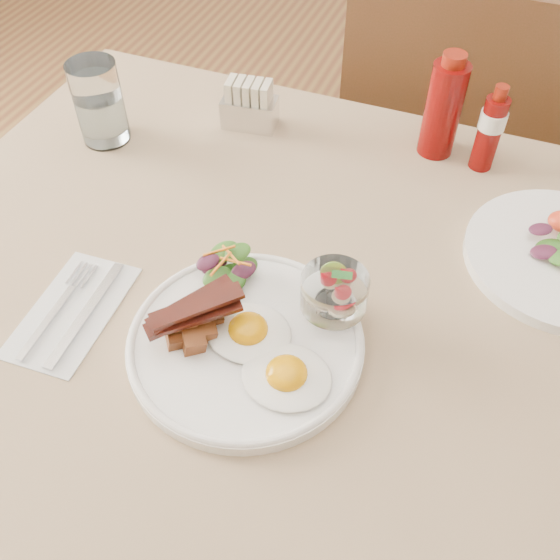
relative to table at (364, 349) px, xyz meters
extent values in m
plane|color=brown|center=(0.00, 0.00, -0.66)|extent=(5.00, 5.00, 0.00)
cylinder|color=#512D19|center=(-0.59, 0.36, -0.31)|extent=(0.06, 0.06, 0.71)
cube|color=#512D19|center=(0.00, 0.00, 0.07)|extent=(1.30, 0.85, 0.04)
cube|color=#A08162|center=(0.00, 0.00, 0.09)|extent=(1.33, 0.88, 0.00)
cylinder|color=#512D19|center=(-0.18, 0.57, -0.44)|extent=(0.04, 0.04, 0.45)
cylinder|color=#512D19|center=(0.18, 0.57, -0.44)|extent=(0.04, 0.04, 0.45)
cylinder|color=#512D19|center=(-0.18, 0.93, -0.44)|extent=(0.04, 0.04, 0.45)
cylinder|color=#512D19|center=(0.18, 0.93, -0.44)|extent=(0.04, 0.04, 0.45)
cube|color=#512D19|center=(0.00, 0.75, -0.20)|extent=(0.42, 0.42, 0.03)
cube|color=#512D19|center=(0.00, 0.55, 0.04)|extent=(0.42, 0.03, 0.46)
cylinder|color=white|center=(-0.12, -0.11, 0.10)|extent=(0.28, 0.28, 0.02)
ellipsoid|color=white|center=(-0.06, -0.15, 0.11)|extent=(0.11, 0.10, 0.01)
ellipsoid|color=orange|center=(-0.06, -0.15, 0.12)|extent=(0.05, 0.05, 0.03)
ellipsoid|color=white|center=(-0.12, -0.11, 0.11)|extent=(0.11, 0.10, 0.01)
ellipsoid|color=orange|center=(-0.12, -0.11, 0.12)|extent=(0.05, 0.05, 0.03)
cube|color=brown|center=(-0.19, -0.12, 0.12)|extent=(0.03, 0.03, 0.02)
cube|color=brown|center=(-0.17, -0.13, 0.12)|extent=(0.03, 0.03, 0.02)
cube|color=brown|center=(-0.19, -0.15, 0.12)|extent=(0.03, 0.03, 0.02)
cube|color=brown|center=(-0.17, -0.11, 0.12)|extent=(0.03, 0.03, 0.02)
cube|color=brown|center=(-0.17, -0.15, 0.12)|extent=(0.03, 0.03, 0.02)
cube|color=brown|center=(-0.21, -0.13, 0.12)|extent=(0.03, 0.03, 0.02)
cube|color=brown|center=(-0.18, -0.12, 0.13)|extent=(0.03, 0.03, 0.02)
cube|color=brown|center=(-0.19, -0.13, 0.13)|extent=(0.03, 0.03, 0.02)
cube|color=#48150C|center=(-0.19, -0.13, 0.14)|extent=(0.09, 0.10, 0.01)
cube|color=#48150C|center=(-0.18, -0.13, 0.14)|extent=(0.10, 0.09, 0.01)
cube|color=#48150C|center=(-0.19, -0.12, 0.15)|extent=(0.08, 0.10, 0.01)
cube|color=#48150C|center=(-0.18, -0.12, 0.15)|extent=(0.09, 0.09, 0.01)
ellipsoid|color=#265115|center=(-0.18, -0.03, 0.11)|extent=(0.05, 0.04, 0.01)
ellipsoid|color=#265115|center=(-0.17, -0.02, 0.11)|extent=(0.05, 0.04, 0.01)
ellipsoid|color=#3E1328|center=(-0.20, -0.03, 0.12)|extent=(0.04, 0.03, 0.01)
ellipsoid|color=#265115|center=(-0.17, -0.05, 0.12)|extent=(0.05, 0.04, 0.01)
ellipsoid|color=#265115|center=(-0.19, -0.05, 0.12)|extent=(0.04, 0.04, 0.01)
ellipsoid|color=#3E1328|center=(-0.16, -0.03, 0.13)|extent=(0.04, 0.03, 0.01)
ellipsoid|color=#265115|center=(-0.19, -0.02, 0.13)|extent=(0.05, 0.04, 0.01)
ellipsoid|color=#265115|center=(-0.18, -0.01, 0.14)|extent=(0.04, 0.03, 0.01)
ellipsoid|color=#3E1328|center=(-0.20, -0.04, 0.14)|extent=(0.04, 0.03, 0.01)
cylinder|color=orange|center=(-0.18, -0.03, 0.14)|extent=(0.04, 0.03, 0.01)
cylinder|color=orange|center=(-0.19, -0.03, 0.14)|extent=(0.03, 0.03, 0.01)
cylinder|color=orange|center=(-0.17, -0.04, 0.14)|extent=(0.04, 0.00, 0.01)
cylinder|color=orange|center=(-0.18, -0.05, 0.14)|extent=(0.01, 0.04, 0.01)
cylinder|color=white|center=(-0.04, -0.04, 0.11)|extent=(0.04, 0.04, 0.01)
cylinder|color=white|center=(-0.04, -0.04, 0.12)|extent=(0.02, 0.02, 0.01)
cylinder|color=white|center=(-0.04, -0.04, 0.15)|extent=(0.08, 0.08, 0.04)
cylinder|color=#FAE3B1|center=(-0.05, -0.03, 0.14)|extent=(0.02, 0.02, 0.01)
cylinder|color=#FAE3B1|center=(-0.03, -0.05, 0.14)|extent=(0.02, 0.02, 0.01)
cylinder|color=#FAE3B1|center=(-0.03, -0.03, 0.15)|extent=(0.02, 0.02, 0.01)
cylinder|color=#88BA38|center=(-0.04, -0.03, 0.16)|extent=(0.03, 0.03, 0.01)
cone|color=red|center=(-0.03, -0.05, 0.17)|extent=(0.02, 0.02, 0.02)
cone|color=red|center=(-0.05, -0.04, 0.17)|extent=(0.02, 0.02, 0.02)
cone|color=red|center=(-0.03, -0.03, 0.17)|extent=(0.02, 0.02, 0.02)
ellipsoid|color=#2A762E|center=(-0.04, -0.04, 0.18)|extent=(0.02, 0.01, 0.00)
ellipsoid|color=#2A762E|center=(-0.03, -0.04, 0.18)|extent=(0.02, 0.01, 0.00)
ellipsoid|color=#265115|center=(0.20, 0.17, 0.11)|extent=(0.04, 0.03, 0.01)
ellipsoid|color=#3E1328|center=(0.19, 0.15, 0.12)|extent=(0.04, 0.03, 0.01)
ellipsoid|color=#3E1328|center=(0.18, 0.18, 0.12)|extent=(0.03, 0.02, 0.01)
cylinder|color=#600605|center=(0.00, 0.35, 0.16)|extent=(0.06, 0.06, 0.15)
cylinder|color=maroon|center=(0.00, 0.35, 0.25)|extent=(0.04, 0.04, 0.02)
cylinder|color=#600605|center=(0.08, 0.34, 0.15)|extent=(0.04, 0.04, 0.12)
cylinder|color=white|center=(0.08, 0.34, 0.17)|extent=(0.05, 0.05, 0.03)
cylinder|color=maroon|center=(0.08, 0.34, 0.22)|extent=(0.02, 0.02, 0.02)
cube|color=silver|center=(-0.30, 0.31, 0.11)|extent=(0.09, 0.06, 0.05)
cube|color=beige|center=(-0.33, 0.30, 0.14)|extent=(0.02, 0.04, 0.05)
cube|color=beige|center=(-0.31, 0.31, 0.14)|extent=(0.02, 0.04, 0.05)
cube|color=beige|center=(-0.30, 0.31, 0.14)|extent=(0.02, 0.04, 0.05)
cube|color=beige|center=(-0.28, 0.31, 0.14)|extent=(0.02, 0.04, 0.05)
cube|color=beige|center=(-0.27, 0.31, 0.14)|extent=(0.02, 0.04, 0.05)
cylinder|color=white|center=(-0.50, 0.19, 0.15)|extent=(0.08, 0.08, 0.13)
cylinder|color=silver|center=(-0.50, 0.19, 0.13)|extent=(0.07, 0.07, 0.07)
cube|color=silver|center=(-0.35, -0.14, 0.09)|extent=(0.11, 0.19, 0.00)
cube|color=silver|center=(-0.33, -0.14, 0.09)|extent=(0.02, 0.17, 0.00)
cube|color=silver|center=(-0.36, -0.17, 0.09)|extent=(0.02, 0.12, 0.00)
cube|color=silver|center=(-0.38, -0.09, 0.09)|extent=(0.00, 0.04, 0.00)
cube|color=silver|center=(-0.37, -0.09, 0.09)|extent=(0.00, 0.04, 0.00)
cube|color=silver|center=(-0.36, -0.09, 0.09)|extent=(0.00, 0.04, 0.00)
cube|color=silver|center=(-0.36, -0.09, 0.09)|extent=(0.00, 0.04, 0.00)
camera|label=1|loc=(0.07, -0.50, 0.70)|focal=40.00mm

